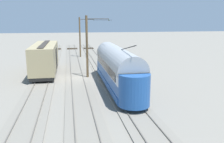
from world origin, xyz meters
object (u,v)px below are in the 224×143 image
Objects in this scene: coach_adjacent at (45,58)px; vintage_streetcar at (117,67)px; catenary_pole_mid_near at (88,46)px; catenary_pole_foreground at (80,37)px.

vintage_streetcar is at bearing 134.10° from coach_adjacent.
coach_adjacent is at bearing -31.87° from catenary_pole_mid_near.
catenary_pole_foreground is at bearing -112.06° from coach_adjacent.
catenary_pole_mid_near is at bearing -61.86° from vintage_streetcar.
vintage_streetcar reaches higher than coach_adjacent.
vintage_streetcar is 2.05× the size of catenary_pole_mid_near.
catenary_pole_foreground reaches higher than coach_adjacent.
catenary_pole_foreground is at bearing -90.00° from catenary_pole_mid_near.
catenary_pole_foreground is 16.66m from catenary_pole_mid_near.
catenary_pole_mid_near is (0.00, 16.66, 0.00)m from catenary_pole_foreground.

